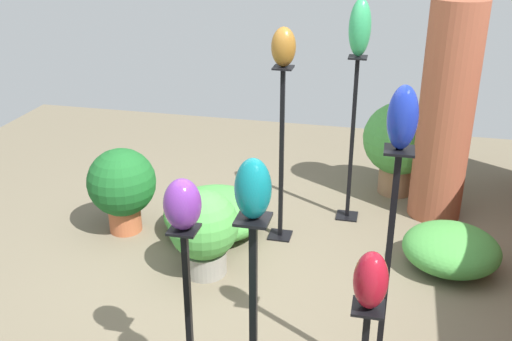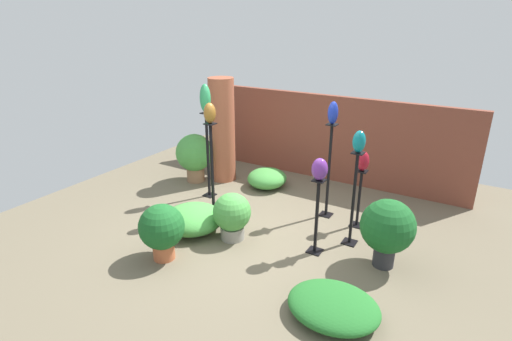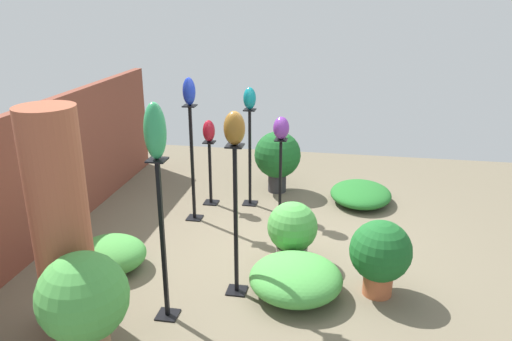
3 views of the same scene
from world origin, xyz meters
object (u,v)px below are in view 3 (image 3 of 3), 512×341
brick_pillar (61,223)px  pedestal_teal (250,162)px  pedestal_bronze (236,227)px  art_vase_cobalt (189,91)px  art_vase_jade (155,131)px  potted_plant_front_right (292,230)px  pedestal_violet (280,182)px  pedestal_ruby (210,176)px  art_vase_violet (281,128)px  art_vase_ruby (209,131)px  potted_plant_mid_left (380,253)px  pedestal_jade (163,247)px  art_vase_teal (250,98)px  potted_plant_walkway_edge (83,301)px  art_vase_bronze (234,128)px  pedestal_cobalt (192,168)px  potted_plant_front_left (278,156)px

brick_pillar → pedestal_teal: brick_pillar is taller
pedestal_bronze → art_vase_cobalt: (1.62, 0.93, 1.00)m
art_vase_jade → potted_plant_front_right: 2.13m
pedestal_violet → pedestal_bronze: (-1.90, 0.19, 0.23)m
pedestal_ruby → art_vase_violet: art_vase_violet is taller
art_vase_ruby → potted_plant_mid_left: 3.05m
pedestal_jade → art_vase_ruby: bearing=6.2°
pedestal_violet → potted_plant_mid_left: 2.08m
art_vase_teal → potted_plant_front_right: (-1.54, -0.77, -1.15)m
potted_plant_walkway_edge → pedestal_violet: bearing=-20.9°
art_vase_bronze → art_vase_ruby: 2.41m
pedestal_jade → pedestal_ruby: 2.71m
brick_pillar → art_vase_jade: bearing=-72.4°
art_vase_violet → potted_plant_front_right: bearing=-166.3°
art_vase_jade → art_vase_cobalt: bearing=10.0°
art_vase_cobalt → art_vase_bronze: (-1.62, -0.93, -0.01)m
pedestal_cobalt → art_vase_teal: bearing=-45.9°
potted_plant_walkway_edge → pedestal_cobalt: bearing=-1.1°
potted_plant_mid_left → potted_plant_front_right: potted_plant_mid_left is taller
art_vase_jade → art_vase_teal: 2.78m
pedestal_bronze → potted_plant_walkway_edge: (-1.18, 0.99, -0.17)m
brick_pillar → pedestal_bronze: bearing=-60.6°
brick_pillar → art_vase_cobalt: 2.53m
potted_plant_front_left → pedestal_bronze: bearing=179.4°
art_vase_teal → potted_plant_front_left: 1.17m
pedestal_cobalt → potted_plant_walkway_edge: (-2.80, 0.06, -0.16)m
pedestal_violet → pedestal_jade: 2.54m
potted_plant_mid_left → potted_plant_front_right: bearing=61.6°
brick_pillar → potted_plant_front_right: size_ratio=2.85×
potted_plant_walkway_edge → potted_plant_mid_left: potted_plant_walkway_edge is taller
potted_plant_front_left → art_vase_violet: bearing=-170.0°
art_vase_violet → pedestal_violet: bearing=0.0°
art_vase_violet → art_vase_bronze: 1.97m
potted_plant_front_left → pedestal_jade: bearing=170.0°
art_vase_teal → potted_plant_mid_left: size_ratio=0.38×
pedestal_bronze → potted_plant_front_right: size_ratio=2.19×
pedestal_cobalt → potted_plant_front_right: (-0.91, -1.41, -0.33)m
pedestal_teal → potted_plant_front_right: 1.74m
pedestal_jade → art_vase_jade: 1.08m
potted_plant_front_left → art_vase_cobalt: bearing=141.0°
pedestal_teal → art_vase_teal: bearing=0.0°
pedestal_bronze → pedestal_teal: 2.26m
art_vase_bronze → potted_plant_walkway_edge: bearing=140.2°
pedestal_jade → art_vase_violet: bearing=-17.2°
pedestal_teal → potted_plant_walkway_edge: bearing=168.4°
potted_plant_front_right → potted_plant_mid_left: bearing=-118.4°
brick_pillar → art_vase_bronze: (0.77, -1.36, 0.70)m
pedestal_violet → brick_pillar: bearing=149.8°
pedestal_cobalt → art_vase_ruby: size_ratio=5.08×
potted_plant_mid_left → pedestal_violet: bearing=35.6°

